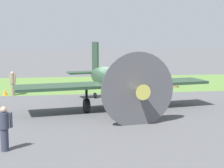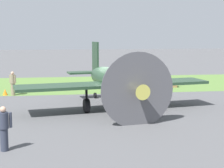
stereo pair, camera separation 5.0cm
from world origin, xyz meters
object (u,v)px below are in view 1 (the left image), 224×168
at_px(airplane_lead, 113,81).
at_px(ground_crew_chief, 13,83).
at_px(ground_crew_mechanic, 4,128).
at_px(fuel_drum, 131,84).
at_px(runway_marker_cone, 5,92).
at_px(supply_crate, 170,83).

xyz_separation_m(airplane_lead, ground_crew_chief, (6.43, -5.89, -0.79)).
distance_m(ground_crew_mechanic, fuel_drum, 16.53).
bearing_deg(ground_crew_mechanic, ground_crew_chief, 86.57).
height_order(airplane_lead, ground_crew_mechanic, airplane_lead).
bearing_deg(fuel_drum, runway_marker_cone, 8.38).
bearing_deg(runway_marker_cone, airplane_lead, 139.14).
bearing_deg(ground_crew_chief, airplane_lead, -2.25).
height_order(fuel_drum, runway_marker_cone, fuel_drum).
relative_size(airplane_lead, ground_crew_mechanic, 6.63).
relative_size(ground_crew_chief, ground_crew_mechanic, 1.00).
distance_m(airplane_lead, supply_crate, 10.38).
height_order(airplane_lead, supply_crate, airplane_lead).
distance_m(fuel_drum, runway_marker_cone, 9.69).
bearing_deg(ground_crew_chief, ground_crew_mechanic, -44.51).
xyz_separation_m(ground_crew_mechanic, runway_marker_cone, (1.77, -13.15, -0.69)).
xyz_separation_m(supply_crate, runway_marker_cone, (13.12, 2.21, -0.10)).
relative_size(ground_crew_chief, supply_crate, 1.92).
bearing_deg(supply_crate, ground_crew_mechanic, 53.54).
relative_size(supply_crate, runway_marker_cone, 2.05).
xyz_separation_m(ground_crew_mechanic, fuel_drum, (-7.81, -14.56, -0.46)).
bearing_deg(ground_crew_chief, runway_marker_cone, -156.27).
height_order(ground_crew_chief, supply_crate, ground_crew_chief).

